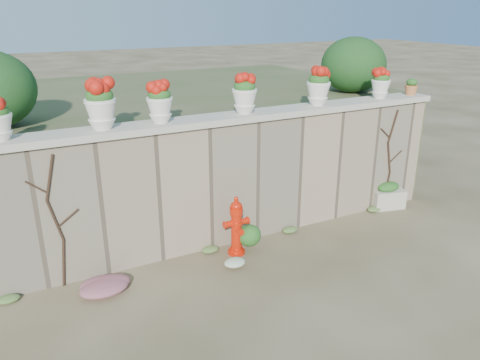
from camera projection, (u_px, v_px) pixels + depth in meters
ground at (289, 292)px, 6.37m from camera, size 80.00×80.00×0.00m
stone_wall at (230, 182)px, 7.52m from camera, size 8.00×0.40×2.00m
wall_cap at (229, 118)px, 7.16m from camera, size 8.10×0.52×0.10m
raised_fill at (165, 136)px, 10.18m from camera, size 9.00×6.00×2.00m
back_shrub_right at (353, 65)px, 9.45m from camera, size 1.30×1.30×1.10m
vine_left at (56, 221)px, 6.19m from camera, size 0.60×0.04×1.91m
vine_right at (389, 158)px, 8.74m from camera, size 0.60×0.04×1.91m
fire_hydrant at (236, 226)px, 7.21m from camera, size 0.41×0.29×0.95m
planter_box at (387, 196)px, 8.99m from camera, size 0.69×0.50×0.52m
green_shrub at (255, 234)px, 7.34m from camera, size 0.65×0.58×0.62m
magenta_clump at (104, 284)px, 6.34m from camera, size 0.84×0.56×0.22m
white_flowers at (235, 262)px, 6.93m from camera, size 0.50×0.40×0.18m
urn_pot_1 at (100, 105)px, 6.20m from camera, size 0.42×0.42×0.66m
urn_pot_2 at (160, 103)px, 6.57m from camera, size 0.37×0.37×0.58m
urn_pot_3 at (245, 94)px, 7.15m from camera, size 0.39×0.39×0.60m
urn_pot_4 at (318, 87)px, 7.75m from camera, size 0.40×0.40×0.62m
urn_pot_5 at (381, 83)px, 8.36m from camera, size 0.34×0.34×0.53m
terracotta_pot at (411, 87)px, 8.74m from camera, size 0.24×0.24×0.29m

